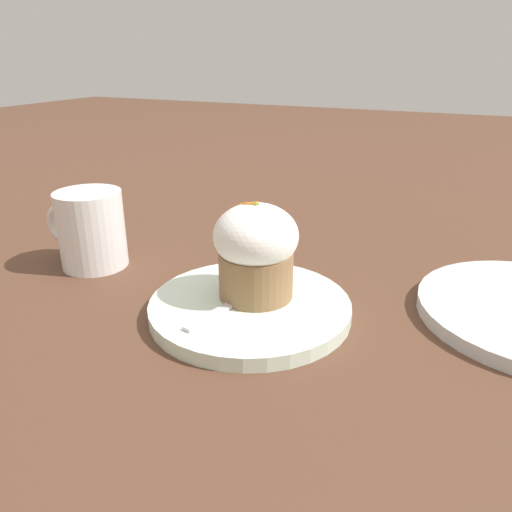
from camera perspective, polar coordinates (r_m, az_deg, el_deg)
ground_plane at (r=0.54m, az=-0.70°, el=-6.62°), size 4.00×4.00×0.00m
dessert_plate at (r=0.53m, az=-0.70°, el=-5.90°), size 0.21×0.21×0.02m
carrot_cake at (r=0.52m, az=-0.00°, el=0.66°), size 0.09×0.09×0.11m
spoon at (r=0.54m, az=-1.22°, el=-4.54°), size 0.05×0.13×0.01m
coffee_cup at (r=0.67m, az=-18.40°, el=2.93°), size 0.12×0.08×0.10m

